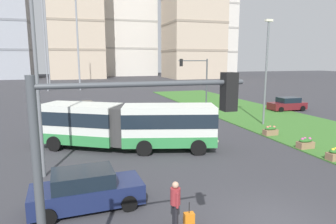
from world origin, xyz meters
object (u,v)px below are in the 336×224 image
articulated_bus (127,125)px  traffic_light_far_right (198,76)px  flower_planter_1 (336,154)px  streetlight_left (36,69)px  car_silver_hatch (83,109)px  apartment_tower_centre (127,11)px  car_navy_sedan (86,190)px  car_maroon_sedan (287,104)px  apartment_tower_east (207,30)px  pedestrian_crossing (175,201)px  rolling_suitcase (189,220)px  apartment_tower_westcentre (75,10)px  flower_planter_2 (305,143)px  traffic_light_near_left (117,165)px  flower_planter_3 (270,131)px  streetlight_median (266,69)px

articulated_bus → traffic_light_far_right: bearing=48.4°
flower_planter_1 → streetlight_left: 17.29m
car_silver_hatch → apartment_tower_centre: 91.75m
car_navy_sedan → flower_planter_1: (14.36, 1.34, -0.33)m
car_maroon_sedan → apartment_tower_east: bearing=71.6°
apartment_tower_east → articulated_bus: bearing=-117.8°
car_silver_hatch → apartment_tower_centre: size_ratio=0.09×
pedestrian_crossing → rolling_suitcase: pedestrian_crossing is taller
apartment_tower_westcentre → car_maroon_sedan: bearing=-73.7°
traffic_light_far_right → car_silver_hatch: bearing=169.6°
streetlight_left → apartment_tower_east: size_ratio=0.29×
car_maroon_sedan → articulated_bus: bearing=-155.2°
articulated_bus → car_maroon_sedan: 22.92m
car_silver_hatch → pedestrian_crossing: size_ratio=2.62×
apartment_tower_westcentre → flower_planter_2: bearing=-81.8°
car_maroon_sedan → apartment_tower_east: 86.68m
pedestrian_crossing → flower_planter_1: (11.42, 3.85, -0.58)m
apartment_tower_east → rolling_suitcase: bearing=-115.1°
rolling_suitcase → flower_planter_1: (10.97, 4.05, 0.11)m
traffic_light_near_left → apartment_tower_centre: (20.35, 113.44, 20.90)m
traffic_light_far_right → apartment_tower_centre: 91.17m
apartment_tower_east → car_maroon_sedan: bearing=-108.4°
rolling_suitcase → flower_planter_3: 15.03m
apartment_tower_westcentre → apartment_tower_east: apartment_tower_westcentre is taller
streetlight_left → traffic_light_near_left: bearing=-76.9°
traffic_light_near_left → apartment_tower_east: apartment_tower_east is taller
car_navy_sedan → streetlight_median: streetlight_median is taller
flower_planter_3 → apartment_tower_east: apartment_tower_east is taller
apartment_tower_westcentre → flower_planter_3: bearing=-81.5°
traffic_light_far_right → pedestrian_crossing: bearing=-115.1°
pedestrian_crossing → traffic_light_near_left: bearing=-123.6°
pedestrian_crossing → rolling_suitcase: bearing=-24.0°
car_navy_sedan → streetlight_left: bearing=116.1°
pedestrian_crossing → flower_planter_2: pedestrian_crossing is taller
apartment_tower_centre → car_silver_hatch: bearing=-103.2°
apartment_tower_centre → apartment_tower_east: 32.03m
car_silver_hatch → flower_planter_1: size_ratio=4.14×
pedestrian_crossing → flower_planter_2: 13.07m
car_navy_sedan → flower_planter_1: size_ratio=4.07×
flower_planter_1 → traffic_light_near_left: size_ratio=0.19×
car_maroon_sedan → traffic_light_far_right: (-10.92, 1.54, 3.38)m
car_maroon_sedan → flower_planter_3: car_maroon_sedan is taller
traffic_light_near_left → pedestrian_crossing: bearing=56.4°
traffic_light_near_left → streetlight_left: streetlight_left is taller
car_silver_hatch → traffic_light_far_right: bearing=-10.4°
flower_planter_2 → traffic_light_far_right: (-1.48, 14.91, 3.71)m
rolling_suitcase → traffic_light_far_right: size_ratio=0.16×
traffic_light_far_right → apartment_tower_centre: bearing=84.9°
pedestrian_crossing → rolling_suitcase: 0.85m
articulated_bus → traffic_light_near_left: traffic_light_near_left is taller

